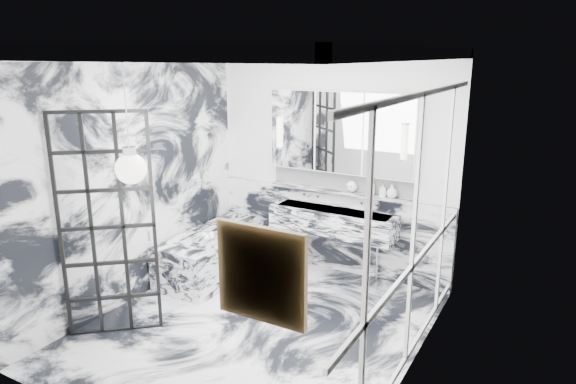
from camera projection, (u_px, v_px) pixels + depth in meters
The scene contains 25 objects.
floor at pixel (256, 326), 5.35m from camera, with size 3.60×3.60×0.00m, color white.
ceiling at pixel (251, 48), 4.62m from camera, with size 3.60×3.60×0.00m, color white.
wall_back at pixel (332, 164), 6.49m from camera, with size 3.60×3.60×0.00m, color white.
wall_front at pixel (108, 260), 3.47m from camera, with size 3.60×3.60×0.00m, color white.
wall_left at pixel (134, 178), 5.74m from camera, with size 3.60×3.60×0.00m, color white.
wall_right at pixel (417, 223), 4.22m from camera, with size 3.60×3.60×0.00m, color white.
marble_clad_back at pixel (329, 230), 6.70m from camera, with size 3.18×0.05×1.05m, color white.
marble_clad_left at pixel (136, 184), 5.75m from camera, with size 0.02×3.56×2.68m, color white.
panel_molding at pixel (414, 234), 4.26m from camera, with size 0.03×3.40×2.30m, color white.
soap_bottle_a at pixel (372, 188), 6.20m from camera, with size 0.07×0.07×0.19m, color #8C5919.
soap_bottle_b at pixel (383, 190), 6.14m from camera, with size 0.07×0.07×0.16m, color #4C4C51.
soap_bottle_c at pixel (392, 191), 6.08m from camera, with size 0.13×0.13×0.17m, color silver.
face_pot at pixel (352, 186), 6.33m from camera, with size 0.14×0.14×0.14m, color white.
amber_bottle at pixel (370, 191), 6.22m from camera, with size 0.04×0.04×0.10m, color #8C5919.
flower_vase at pixel (209, 248), 5.85m from camera, with size 0.07×0.07×0.12m, color silver.
crittall_door at pixel (107, 227), 4.98m from camera, with size 0.88×0.04×2.24m, color black, non-canonical shape.
artwork at pixel (261, 274), 2.89m from camera, with size 0.47×0.05×0.47m, color #D05915.
pendant_light at pixel (131, 169), 3.92m from camera, with size 0.24×0.24×0.24m, color white.
trough_sink at pixel (333, 221), 6.39m from camera, with size 1.60×0.45×0.30m, color silver.
ledge at pixel (339, 192), 6.44m from camera, with size 1.90×0.14×0.04m, color silver.
subway_tile at pixel (341, 180), 6.46m from camera, with size 1.90×0.03×0.23m, color white.
mirror_cabinet at pixel (341, 133), 6.25m from camera, with size 1.90×0.16×1.00m, color white.
sconce_left at pixel (279, 132), 6.57m from camera, with size 0.07×0.07×0.40m, color white.
sconce_right at pixel (404, 142), 5.79m from camera, with size 0.07×0.07×0.40m, color white.
bathtub at pixel (217, 253), 6.58m from camera, with size 0.75×1.65×0.55m, color silver.
Camera 1 is at (2.65, -4.01, 2.75)m, focal length 32.00 mm.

